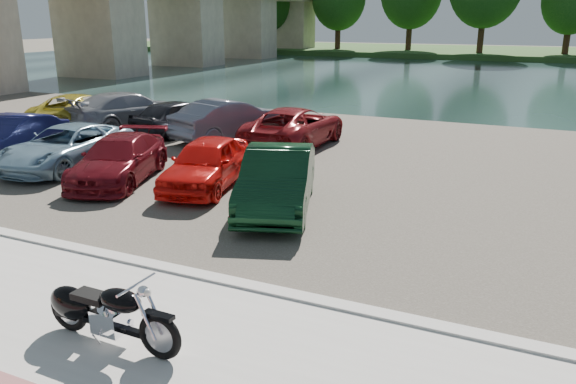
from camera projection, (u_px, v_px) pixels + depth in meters
name	position (u px, v px, depth m)	size (l,w,h in m)	color
ground	(149.00, 342.00, 8.15)	(200.00, 200.00, 0.00)	#595447
promenade	(100.00, 377.00, 7.27)	(60.00, 6.00, 0.10)	#BBB7B0
kerb	(221.00, 281.00, 9.87)	(60.00, 0.30, 0.14)	#BBB7B0
parking_lot	(370.00, 167.00, 17.69)	(60.00, 18.00, 0.04)	#444137
river	(480.00, 79.00, 42.85)	(120.00, 40.00, 0.00)	#182B2A
far_bank	(511.00, 53.00, 70.52)	(120.00, 24.00, 0.60)	#264217
bridge	(180.00, 7.00, 53.27)	(7.00, 56.00, 8.55)	tan
motorcycle	(100.00, 311.00, 7.89)	(2.33, 0.75, 1.05)	black
car_1	(10.00, 139.00, 18.21)	(1.52, 4.35, 1.43)	#171848
car_2	(67.00, 147.00, 17.33)	(2.15, 4.67, 1.30)	#7CA0B5
car_3	(119.00, 159.00, 15.89)	(1.77, 4.35, 1.26)	maroon
car_4	(207.00, 163.00, 15.28)	(1.61, 4.00, 1.36)	red
car_5	(278.00, 179.00, 13.53)	(1.56, 4.49, 1.48)	black
car_6	(78.00, 110.00, 24.06)	(2.30, 5.00, 1.39)	gold
car_7	(129.00, 110.00, 23.44)	(2.15, 5.30, 1.54)	gray
car_8	(178.00, 116.00, 22.33)	(1.67, 4.15, 1.42)	black
car_9	(229.00, 119.00, 21.37)	(1.61, 4.63, 1.53)	slate
car_10	(295.00, 127.00, 20.22)	(2.36, 5.11, 1.42)	maroon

